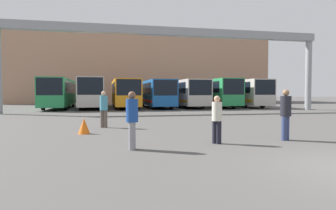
{
  "coord_description": "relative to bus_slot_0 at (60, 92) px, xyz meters",
  "views": [
    {
      "loc": [
        -5.86,
        -5.29,
        1.73
      ],
      "look_at": [
        0.23,
        22.98,
        0.52
      ],
      "focal_mm": 32.0,
      "sensor_mm": 36.0,
      "label": 1
    }
  ],
  "objects": [
    {
      "name": "bus_slot_1",
      "position": [
        3.53,
        0.02,
        0.04
      ],
      "size": [
        2.55,
        12.48,
        3.23
      ],
      "color": "beige",
      "rests_on": "ground"
    },
    {
      "name": "bus_slot_0",
      "position": [
        0.0,
        0.0,
        0.0
      ],
      "size": [
        2.48,
        12.43,
        3.15
      ],
      "color": "#268C4C",
      "rests_on": "ground"
    },
    {
      "name": "building_backdrop",
      "position": [
        10.58,
        18.71,
        4.12
      ],
      "size": [
        44.09,
        12.0,
        11.87
      ],
      "color": "tan",
      "rests_on": "ground"
    },
    {
      "name": "bus_slot_4",
      "position": [
        14.11,
        -0.22,
        -0.03
      ],
      "size": [
        2.58,
        12.0,
        3.1
      ],
      "color": "beige",
      "rests_on": "ground"
    },
    {
      "name": "bus_slot_5",
      "position": [
        17.64,
        -0.75,
        0.04
      ],
      "size": [
        2.49,
        10.94,
        3.22
      ],
      "color": "#268C4C",
      "rests_on": "ground"
    },
    {
      "name": "pedestrian_near_center",
      "position": [
        4.72,
        -19.46,
        -0.86
      ],
      "size": [
        0.38,
        0.38,
        1.8
      ],
      "rotation": [
        0.0,
        0.0,
        2.63
      ],
      "color": "brown",
      "rests_on": "ground"
    },
    {
      "name": "bus_slot_2",
      "position": [
        7.05,
        -0.04,
        -0.03
      ],
      "size": [
        2.58,
        12.36,
        3.09
      ],
      "color": "orange",
      "rests_on": "ground"
    },
    {
      "name": "pedestrian_near_left",
      "position": [
        11.15,
        -24.83,
        -0.84
      ],
      "size": [
        0.38,
        0.38,
        1.84
      ],
      "rotation": [
        0.0,
        0.0,
        3.7
      ],
      "color": "navy",
      "rests_on": "ground"
    },
    {
      "name": "pedestrian_mid_left",
      "position": [
        8.45,
        -24.99,
        -0.96
      ],
      "size": [
        0.34,
        0.34,
        1.62
      ],
      "rotation": [
        0.0,
        0.0,
        5.39
      ],
      "color": "black",
      "rests_on": "ground"
    },
    {
      "name": "overhead_gantry",
      "position": [
        10.58,
        -8.19,
        4.47
      ],
      "size": [
        28.86,
        0.8,
        7.52
      ],
      "color": "gray",
      "rests_on": "ground"
    },
    {
      "name": "pedestrian_far_center",
      "position": [
        5.55,
        -25.44,
        -0.88
      ],
      "size": [
        0.37,
        0.37,
        1.77
      ],
      "rotation": [
        0.0,
        0.0,
        4.51
      ],
      "color": "gray",
      "rests_on": "ground"
    },
    {
      "name": "bus_slot_3",
      "position": [
        10.58,
        -0.6,
        -0.06
      ],
      "size": [
        2.59,
        11.23,
        3.05
      ],
      "color": "#1959A5",
      "rests_on": "ground"
    },
    {
      "name": "bus_slot_6",
      "position": [
        21.16,
        -0.59,
        0.01
      ],
      "size": [
        2.56,
        11.26,
        3.17
      ],
      "color": "beige",
      "rests_on": "ground"
    },
    {
      "name": "traffic_cone",
      "position": [
        3.9,
        -21.55,
        -1.49
      ],
      "size": [
        0.49,
        0.49,
        0.65
      ],
      "color": "orange",
      "rests_on": "ground"
    }
  ]
}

